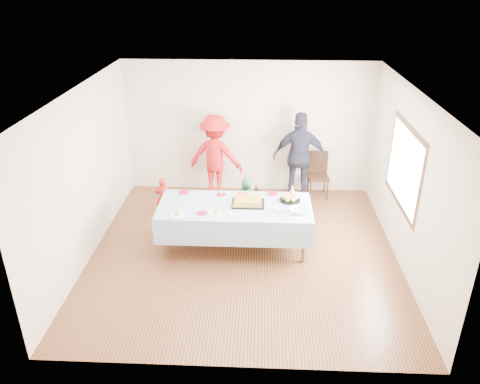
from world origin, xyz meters
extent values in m
plane|color=#4A2415|center=(0.00, 0.00, 0.00)|extent=(5.00, 5.00, 0.00)
cube|color=beige|center=(0.00, 2.50, 1.35)|extent=(5.00, 0.04, 2.70)
cube|color=beige|center=(0.00, -2.50, 1.35)|extent=(5.00, 0.04, 2.70)
cube|color=beige|center=(-2.50, 0.00, 1.35)|extent=(0.04, 5.00, 2.70)
cube|color=beige|center=(2.50, 0.00, 1.35)|extent=(0.04, 5.00, 2.70)
cube|color=white|center=(0.00, 0.00, 2.70)|extent=(5.00, 5.00, 0.04)
cube|color=#472B16|center=(2.47, 0.20, 1.50)|extent=(0.03, 1.75, 1.35)
cylinder|color=brown|center=(-1.27, -0.25, 0.36)|extent=(0.06, 0.06, 0.73)
cylinder|color=brown|center=(0.97, -0.25, 0.36)|extent=(0.06, 0.06, 0.73)
cylinder|color=brown|center=(-1.27, 0.59, 0.36)|extent=(0.06, 0.06, 0.73)
cylinder|color=brown|center=(0.97, 0.59, 0.36)|extent=(0.06, 0.06, 0.73)
cube|color=brown|center=(-0.15, 0.17, 0.75)|extent=(2.40, 1.00, 0.04)
cube|color=white|center=(-0.15, 0.17, 0.78)|extent=(2.50, 1.10, 0.01)
cube|color=black|center=(0.06, 0.24, 0.79)|extent=(0.53, 0.41, 0.02)
cube|color=#E5BD57|center=(0.06, 0.24, 0.83)|extent=(0.45, 0.34, 0.07)
cube|color=#B37229|center=(0.06, 0.24, 0.87)|extent=(0.45, 0.34, 0.01)
cylinder|color=black|center=(0.75, 0.39, 0.79)|extent=(0.35, 0.35, 0.02)
sphere|color=tan|center=(0.84, 0.39, 0.84)|extent=(0.09, 0.09, 0.09)
sphere|color=tan|center=(0.80, 0.47, 0.84)|extent=(0.09, 0.09, 0.09)
sphere|color=tan|center=(0.70, 0.47, 0.84)|extent=(0.09, 0.09, 0.09)
sphere|color=tan|center=(0.66, 0.39, 0.84)|extent=(0.09, 0.09, 0.09)
sphere|color=tan|center=(0.70, 0.31, 0.84)|extent=(0.09, 0.09, 0.09)
sphere|color=tan|center=(0.80, 0.31, 0.84)|extent=(0.09, 0.09, 0.09)
sphere|color=tan|center=(0.75, 0.39, 0.84)|extent=(0.09, 0.09, 0.09)
imported|color=silver|center=(0.86, -0.03, 0.82)|extent=(0.29, 0.29, 0.07)
cone|color=silver|center=(0.80, 0.63, 0.87)|extent=(0.11, 0.11, 0.18)
cylinder|color=#B60D2B|center=(-1.06, 0.61, 0.79)|extent=(0.18, 0.18, 0.01)
cylinder|color=#B60D2B|center=(-0.41, 0.56, 0.79)|extent=(0.17, 0.17, 0.01)
cylinder|color=#B60D2B|center=(-0.04, 0.58, 0.79)|extent=(0.18, 0.18, 0.01)
cylinder|color=#B60D2B|center=(0.47, 0.63, 0.79)|extent=(0.18, 0.18, 0.01)
cylinder|color=#B60D2B|center=(-0.66, -0.12, 0.79)|extent=(0.16, 0.16, 0.01)
cylinder|color=white|center=(-1.03, -0.22, 0.79)|extent=(0.23, 0.23, 0.01)
cylinder|color=white|center=(-0.44, -0.13, 0.79)|extent=(0.24, 0.24, 0.01)
cylinder|color=white|center=(0.75, -0.16, 0.79)|extent=(0.21, 0.21, 0.01)
cylinder|color=black|center=(1.27, 2.02, 0.21)|extent=(0.03, 0.03, 0.41)
cylinder|color=black|center=(1.62, 2.04, 0.21)|extent=(0.03, 0.03, 0.41)
cylinder|color=black|center=(1.26, 2.36, 0.21)|extent=(0.03, 0.03, 0.41)
cylinder|color=black|center=(1.60, 2.38, 0.21)|extent=(0.03, 0.03, 0.41)
cube|color=black|center=(1.44, 2.20, 0.43)|extent=(0.42, 0.42, 0.05)
cube|color=black|center=(1.43, 2.38, 0.69)|extent=(0.40, 0.06, 0.48)
imported|color=red|center=(-1.56, 1.18, 0.40)|extent=(0.31, 0.23, 0.80)
imported|color=#226831|center=(0.00, 1.28, 0.38)|extent=(0.42, 0.33, 0.76)
imported|color=#CB765E|center=(0.20, 1.07, 0.38)|extent=(0.42, 0.36, 0.76)
imported|color=red|center=(-0.66, 2.20, 0.85)|extent=(1.21, 0.86, 1.70)
imported|color=#242432|center=(1.03, 2.09, 0.91)|extent=(1.09, 0.51, 1.81)
camera|label=1|loc=(0.24, -6.60, 4.28)|focal=35.00mm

